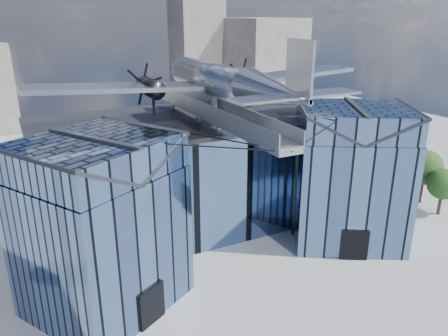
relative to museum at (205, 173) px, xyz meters
name	(u,v)px	position (x,y,z in m)	size (l,w,h in m)	color
ground_plane	(235,258)	(0.00, -5.82, -5.54)	(120.00, 120.00, 0.00)	gray
museum	(205,173)	(0.00, 0.00, 0.00)	(32.88, 24.50, 17.60)	#496796
bg_towers	(105,67)	(1.45, 44.67, 4.47)	(77.00, 24.50, 26.00)	gray
tree_plaza_e	(443,184)	(21.99, -7.65, -2.34)	(3.61, 3.61, 4.73)	#392516
tree_side_e	(425,168)	(22.74, -4.74, -1.66)	(4.47, 4.47, 5.74)	#392516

